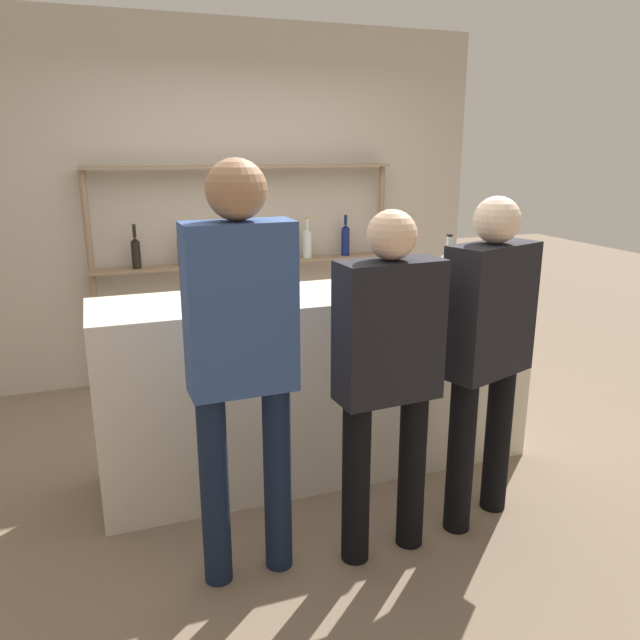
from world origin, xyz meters
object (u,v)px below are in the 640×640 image
Objects in this scene: counter_bottle_0 at (448,269)px; counter_bottle_1 at (492,260)px; counter_bottle_2 at (274,268)px; cork_jar at (459,267)px; customer_right at (488,341)px; customer_left at (242,344)px; customer_center at (388,364)px.

counter_bottle_1 is (0.35, 0.09, 0.01)m from counter_bottle_0.
counter_bottle_2 reaches higher than counter_bottle_1.
counter_bottle_1 is at bearing -55.30° from cork_jar.
customer_left is at bearing 72.04° from customer_right.
customer_left is (-1.33, -0.61, -0.11)m from counter_bottle_0.
customer_center is (-0.57, -0.08, -0.02)m from customer_right.
counter_bottle_0 is at bearing -14.39° from counter_bottle_2.
customer_left is (-1.20, -0.02, 0.13)m from customer_right.
counter_bottle_0 is 1.00m from customer_center.
customer_center reaches higher than counter_bottle_2.
counter_bottle_1 is 0.21m from cork_jar.
customer_left reaches higher than counter_bottle_2.
cork_jar is at bearing -48.55° from customer_center.
counter_bottle_0 is 0.98m from counter_bottle_2.
counter_bottle_0 is at bearing -30.69° from customer_right.
counter_bottle_1 is 1.82m from customer_left.
counter_bottle_2 reaches higher than cork_jar.
counter_bottle_2 is 0.99m from customer_center.
counter_bottle_1 is 0.21× the size of customer_right.
customer_right is at bearing -101.83° from counter_bottle_0.
counter_bottle_2 is 0.22× the size of customer_center.
customer_left is (-0.38, -0.85, -0.13)m from counter_bottle_2.
customer_left is at bearing -155.40° from counter_bottle_0.
counter_bottle_1 is 0.21× the size of customer_center.
customer_left is (-1.68, -0.70, -0.13)m from counter_bottle_1.
counter_bottle_0 is 0.65m from customer_right.
customer_right is (0.82, -0.83, -0.26)m from counter_bottle_2.
customer_left reaches higher than counter_bottle_0.
counter_bottle_0 is at bearing -49.25° from customer_center.
customer_center is (-0.69, -0.67, -0.26)m from counter_bottle_0.
customer_right is (-0.12, -0.59, -0.24)m from counter_bottle_0.
customer_right is (-0.36, -0.84, -0.19)m from cork_jar.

